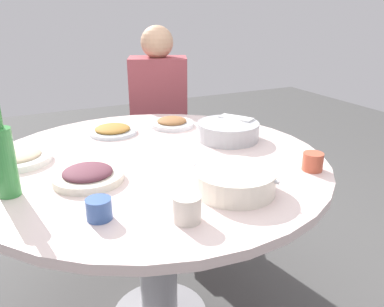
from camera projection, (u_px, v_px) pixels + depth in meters
The scene contains 13 objects.
round_dining_table at pixel (156, 196), 1.54m from camera, with size 1.31×1.31×0.77m.
rice_bowl at pixel (228, 131), 1.69m from camera, with size 0.27×0.27×0.08m.
soup_bowl at pixel (235, 181), 1.21m from camera, with size 0.25×0.25×0.07m.
dish_tofu_braise at pixel (113, 130), 1.77m from camera, with size 0.22×0.22×0.04m.
dish_eggplant at pixel (88, 175), 1.29m from camera, with size 0.24×0.24×0.05m.
dish_noodles at pixel (17, 158), 1.45m from camera, with size 0.25×0.25×0.04m.
dish_stirfry at pixel (172, 123), 1.88m from camera, with size 0.21×0.21×0.04m.
green_bottle at pixel (4, 160), 1.16m from camera, with size 0.07×0.07×0.29m.
tea_cup_near at pixel (99, 209), 1.06m from camera, with size 0.07×0.07×0.06m, color #39599A.
tea_cup_far at pixel (313, 162), 1.37m from camera, with size 0.07×0.07×0.06m, color #C2533A.
tea_cup_side at pixel (187, 208), 1.05m from camera, with size 0.08×0.08×0.07m, color beige.
stool_for_diner_left at pixel (161, 182), 2.58m from camera, with size 0.35×0.35×0.46m, color brown.
diner_left at pixel (159, 101), 2.38m from camera, with size 0.43×0.44×0.76m.
Camera 1 is at (-0.47, -1.31, 1.32)m, focal length 36.54 mm.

